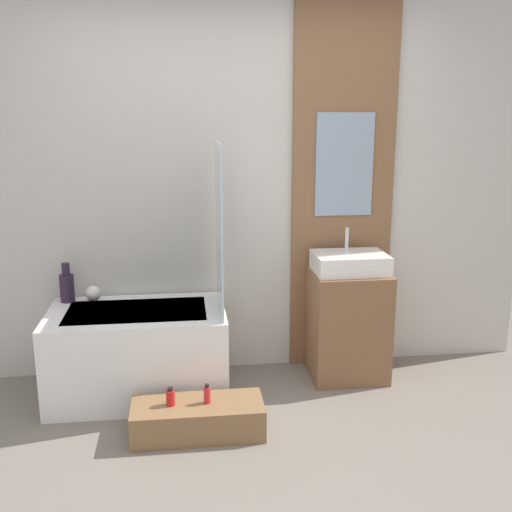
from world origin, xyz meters
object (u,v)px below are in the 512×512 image
(bathtub, at_px, (138,352))
(wooden_step_bench, at_px, (198,418))
(bottle_soap_primary, at_px, (170,397))
(vase_round_light, at_px, (93,293))
(sink, at_px, (350,263))
(bottle_soap_secondary, at_px, (207,394))
(vase_tall_dark, at_px, (67,286))

(bathtub, relative_size, wooden_step_bench, 1.49)
(bathtub, bearing_deg, wooden_step_bench, -57.13)
(bottle_soap_primary, bearing_deg, wooden_step_bench, 0.00)
(vase_round_light, bearing_deg, sink, -4.64)
(sink, xyz_separation_m, bottle_soap_secondary, (-1.00, -0.66, -0.58))
(bathtub, distance_m, wooden_step_bench, 0.69)
(vase_round_light, relative_size, bottle_soap_primary, 0.97)
(sink, relative_size, bottle_soap_primary, 4.51)
(sink, distance_m, bottle_soap_primary, 1.49)
(bathtub, height_order, sink, sink)
(bottle_soap_secondary, bearing_deg, vase_round_light, 131.84)
(sink, relative_size, bottle_soap_secondary, 4.19)
(wooden_step_bench, xyz_separation_m, bottle_soap_secondary, (0.06, 0.00, 0.15))
(vase_tall_dark, bearing_deg, sink, -4.38)
(vase_tall_dark, distance_m, bottle_soap_primary, 1.14)
(vase_tall_dark, xyz_separation_m, bottle_soap_primary, (0.68, -0.81, -0.44))
(vase_tall_dark, xyz_separation_m, bottle_soap_secondary, (0.88, -0.81, -0.44))
(bottle_soap_primary, height_order, bottle_soap_secondary, bottle_soap_secondary)
(wooden_step_bench, height_order, bottle_soap_secondary, bottle_soap_secondary)
(vase_round_light, xyz_separation_m, bottle_soap_secondary, (0.72, -0.80, -0.38))
(sink, relative_size, vase_round_light, 4.66)
(bottle_soap_secondary, bearing_deg, wooden_step_bench, 180.00)
(wooden_step_bench, distance_m, bottle_soap_secondary, 0.16)
(vase_round_light, distance_m, bottle_soap_secondary, 1.14)
(bottle_soap_secondary, bearing_deg, bottle_soap_primary, 180.00)
(vase_tall_dark, distance_m, vase_round_light, 0.18)
(sink, bearing_deg, vase_round_light, 175.36)
(bathtub, relative_size, bottle_soap_secondary, 9.75)
(vase_tall_dark, height_order, bottle_soap_primary, vase_tall_dark)
(bottle_soap_primary, bearing_deg, bathtub, 110.69)
(sink, distance_m, vase_tall_dark, 1.89)
(sink, xyz_separation_m, vase_tall_dark, (-1.88, 0.14, -0.14))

